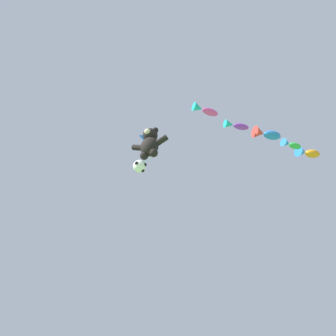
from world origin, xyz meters
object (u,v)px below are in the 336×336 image
at_px(teddy_bear_kite, 150,143).
at_px(soccer_ball_kite, 140,166).
at_px(fish_kite_cobalt, 266,134).
at_px(fish_kite_violet, 235,126).
at_px(fish_kite_magenta, 204,110).
at_px(fish_kite_emerald, 291,145).
at_px(diamond_kite, 149,141).
at_px(fish_kite_tangerine, 307,153).

distance_m(teddy_bear_kite, soccer_ball_kite, 1.66).
bearing_deg(fish_kite_cobalt, fish_kite_violet, -142.31).
relative_size(teddy_bear_kite, fish_kite_magenta, 1.54).
bearing_deg(teddy_bear_kite, fish_kite_magenta, 4.58).
relative_size(teddy_bear_kite, fish_kite_violet, 1.44).
relative_size(fish_kite_magenta, fish_kite_emerald, 1.01).
bearing_deg(diamond_kite, teddy_bear_kite, -58.24).
distance_m(fish_kite_magenta, fish_kite_emerald, 7.30).
xyz_separation_m(fish_kite_cobalt, diamond_kite, (-7.84, -1.91, 0.64)).
bearing_deg(fish_kite_tangerine, diamond_kite, -152.57).
height_order(teddy_bear_kite, soccer_ball_kite, teddy_bear_kite).
bearing_deg(teddy_bear_kite, fish_kite_tangerine, 37.49).
xyz_separation_m(fish_kite_magenta, fish_kite_violet, (1.55, 2.07, 0.20)).
bearing_deg(soccer_ball_kite, teddy_bear_kite, -9.18).
bearing_deg(fish_kite_violet, teddy_bear_kite, -154.68).
relative_size(fish_kite_magenta, diamond_kite, 0.52).
xyz_separation_m(soccer_ball_kite, fish_kite_tangerine, (10.17, 7.28, 3.94)).
height_order(soccer_ball_kite, fish_kite_magenta, fish_kite_magenta).
distance_m(fish_kite_magenta, fish_kite_violet, 2.59).
bearing_deg(fish_kite_tangerine, fish_kite_emerald, -125.99).
distance_m(fish_kite_violet, diamond_kite, 6.11).
bearing_deg(soccer_ball_kite, fish_kite_emerald, 31.90).
relative_size(soccer_ball_kite, fish_kite_violet, 0.48).
bearing_deg(fish_kite_emerald, fish_kite_magenta, -132.67).
xyz_separation_m(teddy_bear_kite, fish_kite_cobalt, (6.72, 3.71, 1.86)).
xyz_separation_m(teddy_bear_kite, fish_kite_violet, (4.95, 2.34, 2.01)).
bearing_deg(diamond_kite, fish_kite_magenta, -18.71).
height_order(soccer_ball_kite, fish_kite_violet, fish_kite_violet).
bearing_deg(fish_kite_violet, soccer_ball_kite, -157.77).
height_order(soccer_ball_kite, fish_kite_cobalt, fish_kite_cobalt).
bearing_deg(fish_kite_emerald, fish_kite_cobalt, -130.22).
bearing_deg(fish_kite_tangerine, teddy_bear_kite, -142.51).
distance_m(fish_kite_violet, fish_kite_tangerine, 6.86).
xyz_separation_m(fish_kite_tangerine, diamond_kite, (-10.72, -5.57, 0.13)).
distance_m(teddy_bear_kite, fish_kite_cobalt, 7.90).
xyz_separation_m(teddy_bear_kite, fish_kite_emerald, (8.35, 5.63, 2.08)).
height_order(fish_kite_emerald, diamond_kite, diamond_kite).
distance_m(fish_kite_magenta, fish_kite_cobalt, 4.78).
height_order(fish_kite_magenta, fish_kite_emerald, fish_kite_emerald).
bearing_deg(diamond_kite, fish_kite_cobalt, 13.67).
bearing_deg(diamond_kite, fish_kite_tangerine, 27.43).
bearing_deg(fish_kite_tangerine, fish_kite_magenta, -131.16).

